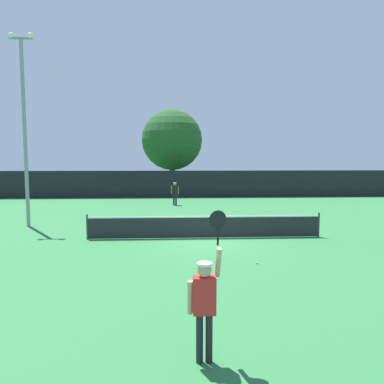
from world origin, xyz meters
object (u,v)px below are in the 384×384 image
(tennis_ball, at_px, (257,263))
(player_serving, at_px, (205,296))
(large_tree, at_px, (172,140))
(parked_car_near, at_px, (206,183))
(parked_car_mid, at_px, (249,182))
(player_receiving, at_px, (175,191))
(light_pole, at_px, (24,120))

(tennis_ball, bearing_deg, player_serving, -111.42)
(large_tree, height_order, parked_car_near, large_tree)
(tennis_ball, relative_size, parked_car_mid, 0.02)
(tennis_ball, height_order, parked_car_mid, parked_car_mid)
(player_receiving, xyz_separation_m, parked_car_mid, (8.19, 12.73, -0.24))
(player_receiving, distance_m, tennis_ball, 15.26)
(player_receiving, relative_size, light_pole, 0.17)
(parked_car_near, bearing_deg, player_serving, -86.80)
(parked_car_near, bearing_deg, parked_car_mid, 16.07)
(light_pole, bearing_deg, tennis_ball, -35.17)
(player_receiving, relative_size, tennis_ball, 24.32)
(large_tree, bearing_deg, tennis_ball, -83.70)
(player_receiving, bearing_deg, large_tree, -88.82)
(tennis_ball, height_order, large_tree, large_tree)
(tennis_ball, distance_m, parked_car_mid, 28.29)
(parked_car_near, xyz_separation_m, parked_car_mid, (4.85, 0.66, 0.00))
(player_serving, height_order, tennis_ball, player_serving)
(player_serving, relative_size, parked_car_near, 0.58)
(parked_car_near, bearing_deg, tennis_ball, -83.20)
(large_tree, relative_size, parked_car_near, 1.88)
(player_receiving, distance_m, light_pole, 11.68)
(player_receiving, xyz_separation_m, light_pole, (-7.45, -7.90, 4.31))
(player_serving, height_order, parked_car_mid, player_serving)
(tennis_ball, xyz_separation_m, parked_car_near, (0.72, 27.07, 0.74))
(player_serving, height_order, parked_car_near, player_serving)
(player_serving, height_order, light_pole, light_pole)
(tennis_ball, distance_m, parked_car_near, 27.09)
(player_receiving, bearing_deg, tennis_ball, 99.93)
(tennis_ball, relative_size, light_pole, 0.01)
(parked_car_mid, bearing_deg, player_serving, -109.47)
(player_receiving, relative_size, parked_car_near, 0.37)
(player_serving, relative_size, large_tree, 0.31)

